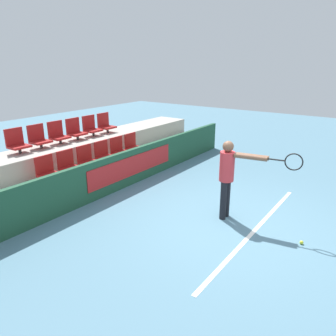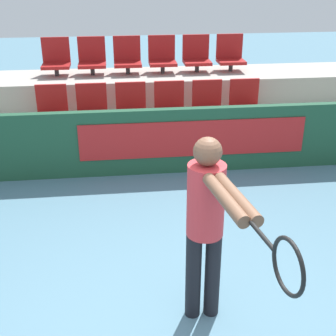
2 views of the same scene
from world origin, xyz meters
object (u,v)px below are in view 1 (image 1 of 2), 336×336
at_px(stadium_chair_10, 91,127).
at_px(stadium_chair_0, 47,170).
at_px(stadium_chair_7, 39,138).
at_px(stadium_chair_4, 119,149).
at_px(stadium_chair_6, 17,142).
at_px(stadium_chair_8, 58,134).
at_px(tennis_ball, 302,242).
at_px(stadium_chair_9, 75,130).
at_px(stadium_chair_2, 87,159).
at_px(tennis_player, 230,173).
at_px(stadium_chair_1, 68,164).
at_px(stadium_chair_5, 133,145).
at_px(stadium_chair_11, 106,124).
at_px(stadium_chair_3, 104,153).

bearing_deg(stadium_chair_10, stadium_chair_0, -154.93).
bearing_deg(stadium_chair_7, stadium_chair_4, -31.96).
height_order(stadium_chair_6, stadium_chair_8, same).
bearing_deg(tennis_ball, stadium_chair_9, 87.14).
height_order(stadium_chair_8, tennis_ball, stadium_chair_8).
xyz_separation_m(stadium_chair_2, stadium_chair_6, (-1.16, 1.08, 0.49)).
bearing_deg(tennis_player, stadium_chair_1, 96.24).
distance_m(stadium_chair_1, stadium_chair_5, 2.32).
bearing_deg(stadium_chair_4, tennis_player, -101.01).
xyz_separation_m(stadium_chair_5, stadium_chair_8, (-1.74, 1.08, 0.49)).
relative_size(stadium_chair_4, stadium_chair_8, 1.00).
bearing_deg(stadium_chair_1, tennis_ball, -80.80).
bearing_deg(tennis_ball, stadium_chair_2, 92.91).
height_order(stadium_chair_4, stadium_chair_11, stadium_chair_11).
bearing_deg(tennis_player, stadium_chair_11, 65.67).
distance_m(stadium_chair_0, stadium_chair_5, 2.90).
height_order(stadium_chair_0, stadium_chair_9, stadium_chair_9).
distance_m(stadium_chair_3, stadium_chair_4, 0.58).
height_order(stadium_chair_5, tennis_ball, stadium_chair_5).
xyz_separation_m(stadium_chair_6, stadium_chair_9, (1.74, 0.00, 0.00)).
relative_size(stadium_chair_4, tennis_player, 0.36).
height_order(stadium_chair_2, stadium_chair_3, same).
xyz_separation_m(stadium_chair_0, stadium_chair_7, (0.58, 1.08, 0.49)).
relative_size(stadium_chair_6, stadium_chair_7, 1.00).
bearing_deg(tennis_ball, stadium_chair_4, 80.27).
bearing_deg(stadium_chair_1, stadium_chair_8, 61.88).
height_order(stadium_chair_5, tennis_player, tennis_player).
relative_size(stadium_chair_8, stadium_chair_11, 1.00).
bearing_deg(stadium_chair_11, stadium_chair_10, 180.00).
bearing_deg(stadium_chair_7, stadium_chair_8, 0.00).
relative_size(stadium_chair_1, stadium_chair_11, 1.00).
bearing_deg(stadium_chair_7, stadium_chair_2, -61.88).
relative_size(stadium_chair_7, stadium_chair_11, 1.00).
height_order(stadium_chair_1, stadium_chair_5, same).
bearing_deg(stadium_chair_8, stadium_chair_7, 180.00).
height_order(stadium_chair_2, stadium_chair_9, stadium_chair_9).
relative_size(stadium_chair_2, tennis_player, 0.36).
bearing_deg(stadium_chair_1, stadium_chair_9, 43.10).
height_order(stadium_chair_4, stadium_chair_5, same).
bearing_deg(stadium_chair_11, stadium_chair_2, -148.04).
relative_size(stadium_chair_7, tennis_ball, 8.96).
bearing_deg(stadium_chair_0, stadium_chair_11, 20.52).
xyz_separation_m(stadium_chair_9, stadium_chair_11, (1.16, 0.00, 0.00)).
distance_m(stadium_chair_5, stadium_chair_7, 2.61).
bearing_deg(stadium_chair_1, stadium_chair_4, 0.00).
relative_size(stadium_chair_4, stadium_chair_6, 1.00).
xyz_separation_m(stadium_chair_10, tennis_ball, (-0.89, -6.30, -1.21)).
bearing_deg(stadium_chair_5, tennis_player, -109.35).
relative_size(stadium_chair_6, stadium_chair_11, 1.00).
xyz_separation_m(stadium_chair_0, stadium_chair_10, (2.32, 1.08, 0.49)).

